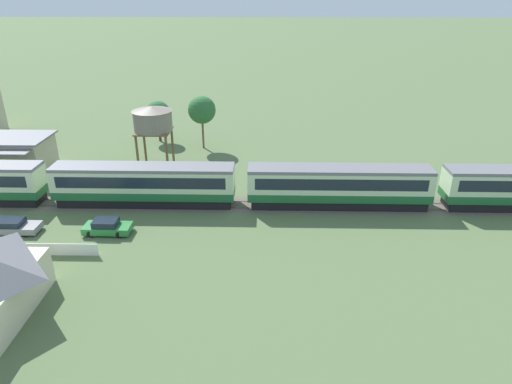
{
  "coord_description": "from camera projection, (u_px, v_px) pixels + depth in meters",
  "views": [
    {
      "loc": [
        -7.12,
        -40.17,
        19.38
      ],
      "look_at": [
        -8.05,
        -0.8,
        1.63
      ],
      "focal_mm": 32.0,
      "sensor_mm": 36.0,
      "label": 1
    }
  ],
  "objects": [
    {
      "name": "ground_plane",
      "position": [
        339.0,
        205.0,
        44.42
      ],
      "size": [
        600.0,
        600.0,
        0.0
      ],
      "primitive_type": "plane",
      "color": "#566B42"
    },
    {
      "name": "passenger_train",
      "position": [
        244.0,
        184.0,
        43.48
      ],
      "size": [
        73.44,
        2.86,
        3.98
      ],
      "color": "#1E6033",
      "rests_on": "ground_plane"
    },
    {
      "name": "railway_track",
      "position": [
        278.0,
        205.0,
        44.31
      ],
      "size": [
        124.76,
        3.6,
        0.04
      ],
      "color": "#665B51",
      "rests_on": "ground_plane"
    },
    {
      "name": "station_building",
      "position": [
        10.0,
        155.0,
        51.1
      ],
      "size": [
        9.16,
        7.06,
        4.26
      ],
      "color": "#BCB293",
      "rests_on": "ground_plane"
    },
    {
      "name": "water_tower",
      "position": [
        153.0,
        120.0,
        50.93
      ],
      "size": [
        4.5,
        4.5,
        7.34
      ],
      "color": "brown",
      "rests_on": "ground_plane"
    },
    {
      "name": "parked_car_green",
      "position": [
        107.0,
        227.0,
        39.05
      ],
      "size": [
        4.04,
        1.84,
        1.28
      ],
      "rotation": [
        0.0,
        0.0,
        -0.02
      ],
      "color": "#287A38",
      "rests_on": "ground_plane"
    },
    {
      "name": "parked_car_grey",
      "position": [
        11.0,
        226.0,
        39.2
      ],
      "size": [
        4.8,
        1.8,
        1.22
      ],
      "rotation": [
        0.0,
        0.0,
        0.0
      ],
      "color": "gray",
      "rests_on": "ground_plane"
    },
    {
      "name": "yard_tree_1",
      "position": [
        202.0,
        110.0,
        58.02
      ],
      "size": [
        3.54,
        3.54,
        6.85
      ],
      "color": "brown",
      "rests_on": "ground_plane"
    },
    {
      "name": "yard_tree_2",
      "position": [
        158.0,
        113.0,
        61.19
      ],
      "size": [
        3.27,
        3.27,
        5.55
      ],
      "color": "#4C3823",
      "rests_on": "ground_plane"
    }
  ]
}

